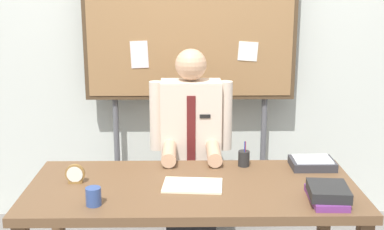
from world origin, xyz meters
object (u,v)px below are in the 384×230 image
(paper_tray, at_px, (312,163))
(pen_holder, at_px, (244,158))
(coffee_mug, at_px, (93,196))
(bulletin_board, at_px, (190,18))
(book_stack, at_px, (328,194))
(desk, at_px, (193,199))
(open_notebook, at_px, (193,185))
(person, at_px, (191,160))
(desk_clock, at_px, (75,175))

(paper_tray, bearing_deg, pen_holder, 175.17)
(coffee_mug, height_order, pen_holder, pen_holder)
(bulletin_board, height_order, paper_tray, bulletin_board)
(pen_holder, bearing_deg, book_stack, -55.64)
(desk, height_order, pen_holder, pen_holder)
(open_notebook, bearing_deg, person, 90.16)
(desk, bearing_deg, person, 90.00)
(desk_clock, bearing_deg, book_stack, -11.55)
(desk_clock, bearing_deg, person, 43.07)
(paper_tray, bearing_deg, desk, -159.79)
(desk_clock, xyz_separation_m, coffee_mug, (0.15, -0.30, -0.00))
(book_stack, bearing_deg, coffee_mug, -178.70)
(open_notebook, xyz_separation_m, desk_clock, (-0.66, 0.06, 0.04))
(person, relative_size, coffee_mug, 15.17)
(desk, distance_m, paper_tray, 0.79)
(book_stack, bearing_deg, desk_clock, 168.45)
(person, height_order, coffee_mug, person)
(desk, xyz_separation_m, person, (0.00, 0.65, -0.00))
(book_stack, height_order, open_notebook, book_stack)
(book_stack, bearing_deg, desk, 161.25)
(person, bearing_deg, desk_clock, -136.93)
(person, xyz_separation_m, book_stack, (0.69, -0.89, 0.13))
(bulletin_board, distance_m, book_stack, 1.68)
(desk_clock, height_order, paper_tray, desk_clock)
(desk, bearing_deg, paper_tray, 20.21)
(bulletin_board, distance_m, pen_holder, 1.16)
(bulletin_board, bearing_deg, open_notebook, -89.90)
(desk, relative_size, desk_clock, 16.70)
(book_stack, height_order, paper_tray, book_stack)
(person, xyz_separation_m, coffee_mug, (-0.50, -0.91, 0.13))
(book_stack, relative_size, open_notebook, 0.94)
(desk_clock, bearing_deg, paper_tray, 9.32)
(person, distance_m, paper_tray, 0.83)
(book_stack, xyz_separation_m, open_notebook, (-0.68, 0.21, -0.04))
(book_stack, relative_size, pen_holder, 1.90)
(open_notebook, distance_m, desk_clock, 0.66)
(person, bearing_deg, pen_holder, -47.70)
(open_notebook, distance_m, pen_holder, 0.46)
(desk, bearing_deg, bulletin_board, 90.00)
(bulletin_board, height_order, book_stack, bulletin_board)
(person, distance_m, desk_clock, 0.91)
(desk, xyz_separation_m, paper_tray, (0.73, 0.27, 0.11))
(desk_clock, height_order, coffee_mug, desk_clock)
(book_stack, bearing_deg, person, 127.70)
(pen_holder, height_order, paper_tray, pen_holder)
(coffee_mug, bearing_deg, open_notebook, 25.46)
(person, relative_size, open_notebook, 4.40)
(desk_clock, distance_m, coffee_mug, 0.34)
(book_stack, xyz_separation_m, coffee_mug, (-1.19, -0.03, 0.00))
(person, bearing_deg, paper_tray, -27.78)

